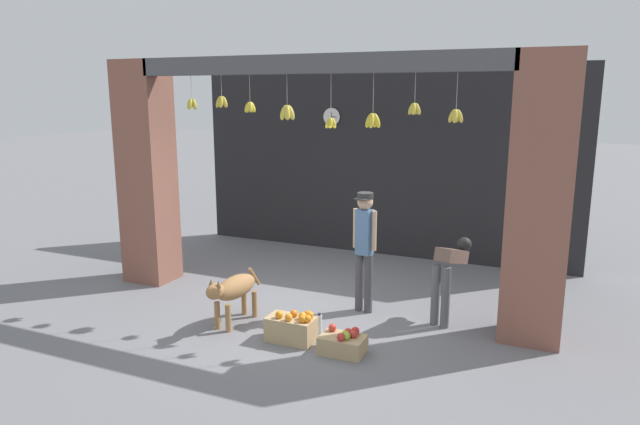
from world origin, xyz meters
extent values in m
plane|color=slate|center=(0.00, 0.00, 0.00)|extent=(60.00, 60.00, 0.00)
cube|color=#232326|center=(0.00, 3.16, 1.69)|extent=(6.94, 0.12, 3.38)
cube|color=brown|center=(-2.82, 0.30, 1.69)|extent=(0.70, 0.60, 3.38)
cube|color=brown|center=(2.82, 0.30, 1.69)|extent=(0.70, 0.60, 3.38)
cube|color=#4C4C51|center=(0.00, 0.12, 3.26)|extent=(5.04, 0.24, 0.24)
cylinder|color=#B2AD99|center=(-1.81, 0.13, 2.98)|extent=(0.01, 0.01, 0.32)
ellipsoid|color=gold|center=(-1.77, 0.13, 2.75)|extent=(0.11, 0.06, 0.17)
ellipsoid|color=gold|center=(-1.81, 0.17, 2.75)|extent=(0.06, 0.11, 0.17)
ellipsoid|color=gold|center=(-1.85, 0.13, 2.75)|extent=(0.11, 0.06, 0.17)
ellipsoid|color=gold|center=(-1.81, 0.09, 2.75)|extent=(0.06, 0.11, 0.17)
cylinder|color=#B2AD99|center=(-1.30, 0.12, 3.00)|extent=(0.01, 0.01, 0.28)
ellipsoid|color=gold|center=(-1.26, 0.12, 2.78)|extent=(0.12, 0.06, 0.18)
ellipsoid|color=gold|center=(-1.29, 0.16, 2.78)|extent=(0.08, 0.11, 0.18)
ellipsoid|color=gold|center=(-1.34, 0.14, 2.78)|extent=(0.11, 0.09, 0.19)
ellipsoid|color=gold|center=(-1.34, 0.09, 2.78)|extent=(0.11, 0.09, 0.19)
ellipsoid|color=gold|center=(-1.29, 0.07, 2.78)|extent=(0.08, 0.11, 0.18)
cylinder|color=#B2AD99|center=(-0.85, 0.08, 2.96)|extent=(0.01, 0.01, 0.35)
ellipsoid|color=yellow|center=(-0.81, 0.08, 2.72)|extent=(0.10, 0.06, 0.16)
ellipsoid|color=yellow|center=(-0.82, 0.11, 2.72)|extent=(0.09, 0.09, 0.16)
ellipsoid|color=yellow|center=(-0.85, 0.12, 2.72)|extent=(0.07, 0.10, 0.16)
ellipsoid|color=yellow|center=(-0.88, 0.10, 2.72)|extent=(0.10, 0.08, 0.16)
ellipsoid|color=yellow|center=(-0.88, 0.07, 2.72)|extent=(0.10, 0.08, 0.16)
ellipsoid|color=yellow|center=(-0.85, 0.05, 2.72)|extent=(0.07, 0.10, 0.16)
ellipsoid|color=yellow|center=(-0.82, 0.05, 2.72)|extent=(0.09, 0.09, 0.16)
cylinder|color=#B2AD99|center=(-0.32, 0.14, 2.94)|extent=(0.01, 0.01, 0.39)
ellipsoid|color=yellow|center=(-0.27, 0.14, 2.65)|extent=(0.14, 0.08, 0.22)
ellipsoid|color=yellow|center=(-0.29, 0.18, 2.65)|extent=(0.11, 0.13, 0.23)
ellipsoid|color=yellow|center=(-0.35, 0.18, 2.65)|extent=(0.11, 0.13, 0.23)
ellipsoid|color=yellow|center=(-0.37, 0.14, 2.65)|extent=(0.14, 0.08, 0.22)
ellipsoid|color=yellow|center=(-0.35, 0.09, 2.65)|extent=(0.11, 0.13, 0.23)
ellipsoid|color=yellow|center=(-0.29, 0.09, 2.65)|extent=(0.11, 0.13, 0.23)
cylinder|color=#B2AD99|center=(0.29, 0.13, 2.87)|extent=(0.01, 0.01, 0.54)
ellipsoid|color=yellow|center=(0.33, 0.13, 2.53)|extent=(0.10, 0.05, 0.15)
ellipsoid|color=yellow|center=(0.31, 0.17, 2.53)|extent=(0.07, 0.10, 0.16)
ellipsoid|color=yellow|center=(0.26, 0.15, 2.53)|extent=(0.09, 0.08, 0.16)
ellipsoid|color=yellow|center=(0.26, 0.11, 2.53)|extent=(0.09, 0.08, 0.16)
ellipsoid|color=yellow|center=(0.31, 0.10, 2.53)|extent=(0.07, 0.10, 0.16)
cylinder|color=#B2AD99|center=(0.85, 0.15, 2.90)|extent=(0.01, 0.01, 0.48)
ellipsoid|color=yellow|center=(0.89, 0.15, 2.57)|extent=(0.13, 0.07, 0.20)
ellipsoid|color=yellow|center=(0.85, 0.19, 2.57)|extent=(0.07, 0.13, 0.20)
ellipsoid|color=yellow|center=(0.80, 0.15, 2.57)|extent=(0.13, 0.07, 0.20)
ellipsoid|color=yellow|center=(0.85, 0.10, 2.57)|extent=(0.07, 0.13, 0.20)
cylinder|color=#B2AD99|center=(1.36, 0.13, 2.96)|extent=(0.01, 0.01, 0.35)
ellipsoid|color=yellow|center=(1.40, 0.13, 2.72)|extent=(0.10, 0.06, 0.16)
ellipsoid|color=yellow|center=(1.36, 0.17, 2.72)|extent=(0.06, 0.10, 0.16)
ellipsoid|color=yellow|center=(1.32, 0.13, 2.72)|extent=(0.10, 0.06, 0.16)
ellipsoid|color=yellow|center=(1.36, 0.09, 2.72)|extent=(0.06, 0.10, 0.16)
cylinder|color=#B2AD99|center=(1.85, 0.13, 2.93)|extent=(0.01, 0.01, 0.42)
ellipsoid|color=yellow|center=(1.90, 0.13, 2.64)|extent=(0.11, 0.06, 0.18)
ellipsoid|color=yellow|center=(1.85, 0.17, 2.64)|extent=(0.06, 0.11, 0.18)
ellipsoid|color=yellow|center=(1.81, 0.13, 2.64)|extent=(0.11, 0.06, 0.18)
ellipsoid|color=yellow|center=(1.85, 0.08, 2.64)|extent=(0.06, 0.11, 0.18)
ellipsoid|color=#9E7042|center=(-0.67, -0.69, 0.48)|extent=(0.37, 0.75, 0.29)
cylinder|color=#9E7042|center=(-0.61, -0.97, 0.18)|extent=(0.07, 0.07, 0.35)
cylinder|color=#9E7042|center=(-0.79, -0.95, 0.18)|extent=(0.07, 0.07, 0.35)
cylinder|color=#9E7042|center=(-0.55, -0.43, 0.18)|extent=(0.07, 0.07, 0.35)
cylinder|color=#9E7042|center=(-0.72, -0.41, 0.18)|extent=(0.07, 0.07, 0.35)
ellipsoid|color=#9E7042|center=(-0.71, -1.09, 0.55)|extent=(0.21, 0.28, 0.20)
cone|color=brown|center=(-0.66, -1.09, 0.65)|extent=(0.06, 0.06, 0.08)
cone|color=brown|center=(-0.77, -1.08, 0.65)|extent=(0.06, 0.06, 0.08)
cylinder|color=#9E7042|center=(-0.63, -0.30, 0.51)|extent=(0.07, 0.23, 0.29)
cylinder|color=#424247|center=(0.77, 0.32, 0.40)|extent=(0.11, 0.11, 0.80)
cylinder|color=#424247|center=(0.63, 0.34, 0.40)|extent=(0.11, 0.11, 0.80)
cube|color=#4C7099|center=(0.70, 0.33, 1.10)|extent=(0.23, 0.20, 0.60)
cylinder|color=tan|center=(0.84, 0.31, 1.14)|extent=(0.06, 0.06, 0.53)
cylinder|color=tan|center=(0.56, 0.35, 1.14)|extent=(0.06, 0.06, 0.53)
sphere|color=tan|center=(0.70, 0.33, 1.51)|extent=(0.21, 0.21, 0.21)
cylinder|color=#2D2D2D|center=(0.70, 0.33, 1.60)|extent=(0.21, 0.21, 0.07)
cube|color=#2D2D2D|center=(0.68, 0.23, 1.57)|extent=(0.19, 0.14, 0.01)
cylinder|color=#56565B|center=(1.68, 0.26, 0.40)|extent=(0.11, 0.11, 0.79)
cylinder|color=#56565B|center=(1.82, 0.22, 0.40)|extent=(0.11, 0.11, 0.79)
cube|color=brown|center=(1.82, 0.50, 0.87)|extent=(0.36, 0.62, 0.31)
sphere|color=black|center=(1.92, 0.86, 0.94)|extent=(0.19, 0.19, 0.19)
cube|color=tan|center=(0.22, -0.91, 0.15)|extent=(0.57, 0.32, 0.29)
sphere|color=orange|center=(0.40, -0.83, 0.33)|extent=(0.09, 0.09, 0.09)
sphere|color=orange|center=(0.40, -0.98, 0.33)|extent=(0.09, 0.09, 0.09)
sphere|color=orange|center=(0.43, -0.84, 0.33)|extent=(0.09, 0.09, 0.09)
sphere|color=orange|center=(0.46, -0.95, 0.33)|extent=(0.09, 0.09, 0.09)
sphere|color=orange|center=(0.37, -0.90, 0.33)|extent=(0.09, 0.09, 0.09)
sphere|color=orange|center=(0.24, -0.87, 0.33)|extent=(0.09, 0.09, 0.09)
sphere|color=orange|center=(0.10, -0.97, 0.33)|extent=(0.09, 0.09, 0.09)
sphere|color=orange|center=(0.24, -1.00, 0.33)|extent=(0.09, 0.09, 0.09)
cube|color=tan|center=(0.90, -0.97, 0.10)|extent=(0.51, 0.34, 0.20)
sphere|color=red|center=(1.02, -0.94, 0.24)|extent=(0.09, 0.09, 0.09)
sphere|color=red|center=(0.92, -1.07, 0.24)|extent=(0.09, 0.09, 0.09)
sphere|color=red|center=(0.95, -0.92, 0.24)|extent=(0.09, 0.09, 0.09)
sphere|color=#99B238|center=(0.97, -1.02, 0.24)|extent=(0.09, 0.09, 0.09)
sphere|color=red|center=(1.01, -0.86, 0.24)|extent=(0.09, 0.09, 0.09)
sphere|color=#99B238|center=(0.94, -1.00, 0.24)|extent=(0.09, 0.09, 0.09)
sphere|color=red|center=(0.74, -0.87, 0.24)|extent=(0.09, 0.09, 0.09)
cylinder|color=silver|center=(0.44, -0.57, 0.12)|extent=(0.07, 0.07, 0.23)
cylinder|color=black|center=(0.44, -0.57, 0.25)|extent=(0.04, 0.04, 0.03)
cylinder|color=black|center=(-0.91, 3.09, 2.47)|extent=(0.34, 0.01, 0.34)
cylinder|color=white|center=(-0.91, 3.08, 2.47)|extent=(0.32, 0.02, 0.32)
cube|color=black|center=(-0.91, 3.07, 2.51)|extent=(0.01, 0.01, 0.09)
cube|color=black|center=(-0.86, 3.07, 2.47)|extent=(0.12, 0.01, 0.01)
camera|label=1|loc=(3.06, -6.59, 2.92)|focal=32.00mm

